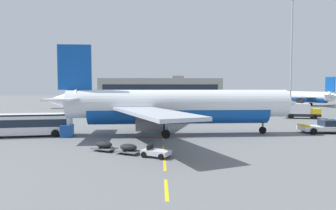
{
  "coord_description": "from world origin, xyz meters",
  "views": [
    {
      "loc": [
        17.57,
        -15.87,
        6.44
      ],
      "look_at": [
        19.0,
        32.53,
        3.62
      ],
      "focal_mm": 31.23,
      "sensor_mm": 36.0,
      "label": 1
    }
  ],
  "objects_px": {
    "uld_cargo_container": "(67,131)",
    "apron_light_mast_far": "(292,42)",
    "airliner_foreground": "(175,106)",
    "airliner_far_center": "(85,99)",
    "pushback_tug": "(323,127)",
    "apron_shuttle_bus": "(25,123)",
    "ground_power_truck": "(301,111)",
    "airliner_mid_left": "(304,96)",
    "baggage_train": "(129,149)"
  },
  "relations": [
    {
      "from": "pushback_tug",
      "to": "uld_cargo_container",
      "type": "xyz_separation_m",
      "value": [
        -35.72,
        -2.26,
        -0.1
      ]
    },
    {
      "from": "ground_power_truck",
      "to": "apron_light_mast_far",
      "type": "relative_size",
      "value": 0.26
    },
    {
      "from": "airliner_far_center",
      "to": "uld_cargo_container",
      "type": "relative_size",
      "value": 14.54
    },
    {
      "from": "airliner_mid_left",
      "to": "pushback_tug",
      "type": "bearing_deg",
      "value": -114.62
    },
    {
      "from": "baggage_train",
      "to": "uld_cargo_container",
      "type": "height_order",
      "value": "uld_cargo_container"
    },
    {
      "from": "ground_power_truck",
      "to": "baggage_train",
      "type": "relative_size",
      "value": 0.9
    },
    {
      "from": "airliner_foreground",
      "to": "apron_shuttle_bus",
      "type": "xyz_separation_m",
      "value": [
        -20.06,
        -0.84,
        -2.2
      ]
    },
    {
      "from": "ground_power_truck",
      "to": "airliner_mid_left",
      "type": "bearing_deg",
      "value": 62.73
    },
    {
      "from": "airliner_foreground",
      "to": "baggage_train",
      "type": "bearing_deg",
      "value": -113.69
    },
    {
      "from": "baggage_train",
      "to": "apron_light_mast_far",
      "type": "relative_size",
      "value": 0.29
    },
    {
      "from": "airliner_foreground",
      "to": "airliner_far_center",
      "type": "distance_m",
      "value": 58.94
    },
    {
      "from": "uld_cargo_container",
      "to": "apron_light_mast_far",
      "type": "xyz_separation_m",
      "value": [
        43.3,
        29.7,
        16.43
      ]
    },
    {
      "from": "pushback_tug",
      "to": "uld_cargo_container",
      "type": "distance_m",
      "value": 35.79
    },
    {
      "from": "airliner_foreground",
      "to": "ground_power_truck",
      "type": "bearing_deg",
      "value": 36.7
    },
    {
      "from": "ground_power_truck",
      "to": "uld_cargo_container",
      "type": "xyz_separation_m",
      "value": [
        -42.18,
        -22.14,
        -0.85
      ]
    },
    {
      "from": "airliner_far_center",
      "to": "ground_power_truck",
      "type": "bearing_deg",
      "value": -31.11
    },
    {
      "from": "baggage_train",
      "to": "apron_light_mast_far",
      "type": "distance_m",
      "value": 55.15
    },
    {
      "from": "airliner_foreground",
      "to": "apron_shuttle_bus",
      "type": "bearing_deg",
      "value": -177.61
    },
    {
      "from": "apron_shuttle_bus",
      "to": "ground_power_truck",
      "type": "height_order",
      "value": "ground_power_truck"
    },
    {
      "from": "airliner_mid_left",
      "to": "baggage_train",
      "type": "distance_m",
      "value": 97.16
    },
    {
      "from": "airliner_mid_left",
      "to": "apron_shuttle_bus",
      "type": "height_order",
      "value": "airliner_mid_left"
    },
    {
      "from": "baggage_train",
      "to": "apron_shuttle_bus",
      "type": "bearing_deg",
      "value": 144.06
    },
    {
      "from": "airliner_mid_left",
      "to": "uld_cargo_container",
      "type": "height_order",
      "value": "airliner_mid_left"
    },
    {
      "from": "airliner_mid_left",
      "to": "apron_light_mast_far",
      "type": "distance_m",
      "value": 47.05
    },
    {
      "from": "pushback_tug",
      "to": "uld_cargo_container",
      "type": "bearing_deg",
      "value": -176.37
    },
    {
      "from": "pushback_tug",
      "to": "uld_cargo_container",
      "type": "height_order",
      "value": "pushback_tug"
    },
    {
      "from": "apron_shuttle_bus",
      "to": "baggage_train",
      "type": "xyz_separation_m",
      "value": [
        14.94,
        -10.83,
        -1.23
      ]
    },
    {
      "from": "airliner_foreground",
      "to": "apron_light_mast_far",
      "type": "distance_m",
      "value": 42.64
    },
    {
      "from": "apron_light_mast_far",
      "to": "uld_cargo_container",
      "type": "bearing_deg",
      "value": -145.55
    },
    {
      "from": "uld_cargo_container",
      "to": "apron_light_mast_far",
      "type": "distance_m",
      "value": 55.01
    },
    {
      "from": "pushback_tug",
      "to": "airliner_mid_left",
      "type": "distance_m",
      "value": 72.84
    },
    {
      "from": "pushback_tug",
      "to": "ground_power_truck",
      "type": "height_order",
      "value": "ground_power_truck"
    },
    {
      "from": "airliner_foreground",
      "to": "airliner_far_center",
      "type": "height_order",
      "value": "airliner_foreground"
    },
    {
      "from": "pushback_tug",
      "to": "airliner_mid_left",
      "type": "height_order",
      "value": "airliner_mid_left"
    },
    {
      "from": "airliner_mid_left",
      "to": "ground_power_truck",
      "type": "distance_m",
      "value": 52.13
    },
    {
      "from": "baggage_train",
      "to": "apron_light_mast_far",
      "type": "height_order",
      "value": "apron_light_mast_far"
    },
    {
      "from": "apron_shuttle_bus",
      "to": "apron_light_mast_far",
      "type": "xyz_separation_m",
      "value": [
        49.04,
        29.16,
        15.48
      ]
    },
    {
      "from": "airliner_foreground",
      "to": "airliner_mid_left",
      "type": "relative_size",
      "value": 1.22
    },
    {
      "from": "airliner_foreground",
      "to": "airliner_mid_left",
      "type": "bearing_deg",
      "value": 52.36
    },
    {
      "from": "airliner_foreground",
      "to": "baggage_train",
      "type": "xyz_separation_m",
      "value": [
        -5.12,
        -11.67,
        -3.42
      ]
    },
    {
      "from": "pushback_tug",
      "to": "apron_light_mast_far",
      "type": "xyz_separation_m",
      "value": [
        7.58,
        27.43,
        16.33
      ]
    },
    {
      "from": "airliner_mid_left",
      "to": "baggage_train",
      "type": "relative_size",
      "value": 3.45
    },
    {
      "from": "baggage_train",
      "to": "airliner_foreground",
      "type": "bearing_deg",
      "value": 66.31
    },
    {
      "from": "apron_shuttle_bus",
      "to": "airliner_foreground",
      "type": "bearing_deg",
      "value": 2.39
    },
    {
      "from": "airliner_foreground",
      "to": "pushback_tug",
      "type": "relative_size",
      "value": 5.76
    },
    {
      "from": "ground_power_truck",
      "to": "apron_light_mast_far",
      "type": "xyz_separation_m",
      "value": [
        1.12,
        7.56,
        15.59
      ]
    },
    {
      "from": "airliner_foreground",
      "to": "ground_power_truck",
      "type": "relative_size",
      "value": 4.71
    },
    {
      "from": "uld_cargo_container",
      "to": "apron_light_mast_far",
      "type": "bearing_deg",
      "value": 34.45
    },
    {
      "from": "apron_light_mast_far",
      "to": "airliner_foreground",
      "type": "bearing_deg",
      "value": -135.65
    },
    {
      "from": "uld_cargo_container",
      "to": "apron_light_mast_far",
      "type": "relative_size",
      "value": 0.07
    }
  ]
}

